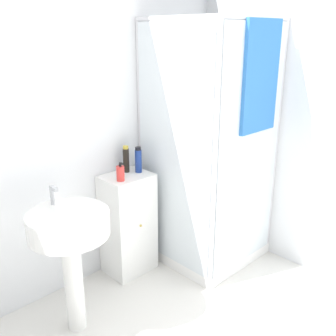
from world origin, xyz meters
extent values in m
cube|color=silver|center=(0.00, 1.70, 1.25)|extent=(6.40, 0.06, 2.50)
cube|color=white|center=(1.25, 1.25, 0.04)|extent=(0.83, 0.83, 0.09)
cylinder|color=silver|center=(1.65, 1.65, 1.01)|extent=(0.04, 0.04, 2.01)
cylinder|color=silver|center=(0.86, 1.65, 1.01)|extent=(0.04, 0.04, 2.01)
cylinder|color=silver|center=(1.65, 0.86, 1.01)|extent=(0.04, 0.04, 2.01)
cylinder|color=silver|center=(0.86, 0.86, 1.01)|extent=(0.04, 0.04, 2.01)
cylinder|color=silver|center=(1.25, 0.86, 1.99)|extent=(0.79, 0.04, 0.04)
cylinder|color=silver|center=(1.25, 1.65, 1.99)|extent=(0.79, 0.04, 0.04)
cylinder|color=silver|center=(0.86, 1.25, 1.99)|extent=(0.04, 0.79, 0.04)
cylinder|color=silver|center=(1.65, 1.25, 1.99)|extent=(0.04, 0.79, 0.04)
cube|color=silver|center=(1.25, 0.85, 1.03)|extent=(0.76, 0.01, 1.88)
cube|color=silver|center=(0.85, 1.25, 1.03)|extent=(0.01, 0.76, 1.88)
cylinder|color=#B7BABF|center=(1.46, 1.59, 0.84)|extent=(0.02, 0.02, 1.51)
cylinder|color=#B7BABF|center=(1.46, 1.54, 1.62)|extent=(0.07, 0.07, 0.04)
cube|color=#2D6BB7|center=(1.31, 0.82, 1.59)|extent=(0.41, 0.03, 0.80)
cube|color=white|center=(0.59, 1.51, 0.42)|extent=(0.38, 0.30, 0.84)
sphere|color=gold|center=(0.59, 1.35, 0.46)|extent=(0.02, 0.02, 0.02)
cylinder|color=white|center=(-0.11, 1.22, 0.35)|extent=(0.12, 0.12, 0.70)
cylinder|color=white|center=(-0.11, 1.22, 0.78)|extent=(0.51, 0.51, 0.15)
cylinder|color=#B7BABF|center=(-0.11, 1.40, 0.92)|extent=(0.02, 0.02, 0.13)
cube|color=#B7BABF|center=(-0.11, 1.36, 0.97)|extent=(0.02, 0.07, 0.02)
cylinder|color=red|center=(0.49, 1.46, 0.90)|extent=(0.06, 0.06, 0.11)
cylinder|color=black|center=(0.49, 1.46, 0.96)|extent=(0.02, 0.02, 0.02)
cube|color=black|center=(0.49, 1.44, 0.98)|extent=(0.02, 0.03, 0.01)
cylinder|color=black|center=(0.64, 1.58, 0.94)|extent=(0.05, 0.05, 0.19)
cylinder|color=gold|center=(0.64, 1.58, 1.04)|extent=(0.04, 0.04, 0.02)
cylinder|color=navy|center=(0.71, 1.51, 0.93)|extent=(0.05, 0.05, 0.18)
cylinder|color=black|center=(0.71, 1.51, 1.04)|extent=(0.05, 0.05, 0.02)
camera|label=1|loc=(-1.19, -0.77, 1.90)|focal=42.00mm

